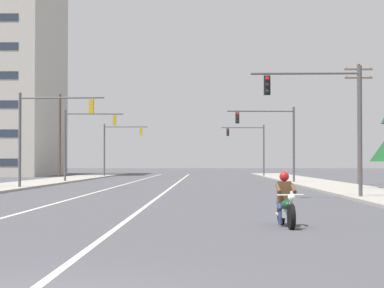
{
  "coord_description": "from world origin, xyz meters",
  "views": [
    {
      "loc": [
        2.3,
        -8.88,
        1.71
      ],
      "look_at": [
        1.78,
        19.75,
        2.44
      ],
      "focal_mm": 67.71,
      "sensor_mm": 36.0,
      "label": 1
    }
  ],
  "objects_px": {
    "traffic_signal_near_right": "(328,111)",
    "traffic_signal_mid_right": "(274,132)",
    "motorcycle_with_rider": "(286,205)",
    "traffic_signal_far_right": "(251,142)",
    "traffic_signal_far_left": "(117,142)",
    "utility_pole_right_far": "(359,120)",
    "utility_pole_left_far": "(60,134)",
    "traffic_signal_near_left": "(45,125)",
    "traffic_signal_mid_left": "(82,134)"
  },
  "relations": [
    {
      "from": "traffic_signal_far_left",
      "to": "utility_pole_right_far",
      "type": "bearing_deg",
      "value": -52.79
    },
    {
      "from": "traffic_signal_near_right",
      "to": "traffic_signal_mid_left",
      "type": "relative_size",
      "value": 1.0
    },
    {
      "from": "motorcycle_with_rider",
      "to": "traffic_signal_mid_right",
      "type": "xyz_separation_m",
      "value": [
        3.46,
        39.22,
        3.55
      ]
    },
    {
      "from": "traffic_signal_mid_left",
      "to": "utility_pole_right_far",
      "type": "distance_m",
      "value": 23.08
    },
    {
      "from": "traffic_signal_far_right",
      "to": "motorcycle_with_rider",
      "type": "bearing_deg",
      "value": -92.9
    },
    {
      "from": "motorcycle_with_rider",
      "to": "utility_pole_right_far",
      "type": "relative_size",
      "value": 0.24
    },
    {
      "from": "traffic_signal_far_left",
      "to": "utility_pole_left_far",
      "type": "distance_m",
      "value": 7.91
    },
    {
      "from": "traffic_signal_far_right",
      "to": "utility_pole_left_far",
      "type": "distance_m",
      "value": 22.74
    },
    {
      "from": "motorcycle_with_rider",
      "to": "traffic_signal_near_left",
      "type": "relative_size",
      "value": 0.35
    },
    {
      "from": "motorcycle_with_rider",
      "to": "traffic_signal_far_left",
      "type": "distance_m",
      "value": 66.08
    },
    {
      "from": "traffic_signal_mid_right",
      "to": "traffic_signal_near_left",
      "type": "bearing_deg",
      "value": -142.11
    },
    {
      "from": "motorcycle_with_rider",
      "to": "traffic_signal_near_right",
      "type": "height_order",
      "value": "traffic_signal_near_right"
    },
    {
      "from": "motorcycle_with_rider",
      "to": "traffic_signal_near_left",
      "type": "height_order",
      "value": "traffic_signal_near_left"
    },
    {
      "from": "traffic_signal_far_left",
      "to": "traffic_signal_far_right",
      "type": "bearing_deg",
      "value": 7.67
    },
    {
      "from": "motorcycle_with_rider",
      "to": "traffic_signal_near_right",
      "type": "xyz_separation_m",
      "value": [
        3.57,
        14.29,
        3.53
      ]
    },
    {
      "from": "traffic_signal_mid_left",
      "to": "utility_pole_right_far",
      "type": "relative_size",
      "value": 0.67
    },
    {
      "from": "motorcycle_with_rider",
      "to": "traffic_signal_far_right",
      "type": "relative_size",
      "value": 0.35
    },
    {
      "from": "traffic_signal_mid_right",
      "to": "traffic_signal_far_left",
      "type": "height_order",
      "value": "same"
    },
    {
      "from": "traffic_signal_far_left",
      "to": "utility_pole_left_far",
      "type": "bearing_deg",
      "value": -134.86
    },
    {
      "from": "traffic_signal_mid_right",
      "to": "utility_pole_right_far",
      "type": "xyz_separation_m",
      "value": [
        6.11,
        -3.39,
        0.83
      ]
    },
    {
      "from": "traffic_signal_mid_right",
      "to": "traffic_signal_mid_left",
      "type": "relative_size",
      "value": 1.0
    },
    {
      "from": "traffic_signal_near_left",
      "to": "motorcycle_with_rider",
      "type": "bearing_deg",
      "value": -65.12
    },
    {
      "from": "traffic_signal_far_right",
      "to": "utility_pole_right_far",
      "type": "bearing_deg",
      "value": -78.77
    },
    {
      "from": "motorcycle_with_rider",
      "to": "traffic_signal_near_right",
      "type": "distance_m",
      "value": 15.15
    },
    {
      "from": "traffic_signal_mid_left",
      "to": "traffic_signal_far_right",
      "type": "distance_m",
      "value": 29.55
    },
    {
      "from": "traffic_signal_mid_right",
      "to": "traffic_signal_mid_left",
      "type": "height_order",
      "value": "same"
    },
    {
      "from": "traffic_signal_near_right",
      "to": "traffic_signal_far_right",
      "type": "height_order",
      "value": "same"
    },
    {
      "from": "motorcycle_with_rider",
      "to": "traffic_signal_mid_right",
      "type": "height_order",
      "value": "traffic_signal_mid_right"
    },
    {
      "from": "traffic_signal_near_left",
      "to": "traffic_signal_far_left",
      "type": "distance_m",
      "value": 37.96
    },
    {
      "from": "traffic_signal_near_left",
      "to": "traffic_signal_near_right",
      "type": "bearing_deg",
      "value": -38.08
    },
    {
      "from": "motorcycle_with_rider",
      "to": "utility_pole_right_far",
      "type": "xyz_separation_m",
      "value": [
        9.56,
        35.83,
        4.38
      ]
    },
    {
      "from": "traffic_signal_near_right",
      "to": "utility_pole_left_far",
      "type": "distance_m",
      "value": 49.84
    },
    {
      "from": "traffic_signal_mid_left",
      "to": "utility_pole_left_far",
      "type": "xyz_separation_m",
      "value": [
        -5.36,
        17.11,
        0.7
      ]
    },
    {
      "from": "utility_pole_right_far",
      "to": "utility_pole_left_far",
      "type": "bearing_deg",
      "value": 139.68
    },
    {
      "from": "utility_pole_right_far",
      "to": "traffic_signal_near_right",
      "type": "bearing_deg",
      "value": -105.55
    },
    {
      "from": "traffic_signal_near_right",
      "to": "utility_pole_right_far",
      "type": "relative_size",
      "value": 0.67
    },
    {
      "from": "traffic_signal_mid_left",
      "to": "traffic_signal_far_left",
      "type": "distance_m",
      "value": 22.7
    },
    {
      "from": "motorcycle_with_rider",
      "to": "utility_pole_left_far",
      "type": "bearing_deg",
      "value": 106.9
    },
    {
      "from": "utility_pole_left_far",
      "to": "traffic_signal_near_left",
      "type": "bearing_deg",
      "value": -80.28
    },
    {
      "from": "traffic_signal_mid_left",
      "to": "utility_pole_left_far",
      "type": "height_order",
      "value": "utility_pole_left_far"
    },
    {
      "from": "traffic_signal_far_left",
      "to": "traffic_signal_mid_left",
      "type": "bearing_deg",
      "value": -90.5
    },
    {
      "from": "motorcycle_with_rider",
      "to": "traffic_signal_far_left",
      "type": "bearing_deg",
      "value": 100.86
    },
    {
      "from": "motorcycle_with_rider",
      "to": "utility_pole_left_far",
      "type": "height_order",
      "value": "utility_pole_left_far"
    },
    {
      "from": "traffic_signal_near_right",
      "to": "traffic_signal_mid_left",
      "type": "distance_m",
      "value": 32.19
    },
    {
      "from": "traffic_signal_near_left",
      "to": "traffic_signal_far_left",
      "type": "bearing_deg",
      "value": 89.98
    },
    {
      "from": "traffic_signal_near_right",
      "to": "traffic_signal_mid_right",
      "type": "distance_m",
      "value": 24.93
    },
    {
      "from": "traffic_signal_near_right",
      "to": "traffic_signal_far_right",
      "type": "xyz_separation_m",
      "value": [
        -0.18,
        52.64,
        -0.0
      ]
    },
    {
      "from": "traffic_signal_mid_right",
      "to": "traffic_signal_mid_left",
      "type": "bearing_deg",
      "value": 169.84
    },
    {
      "from": "traffic_signal_mid_left",
      "to": "utility_pole_right_far",
      "type": "xyz_separation_m",
      "value": [
        22.2,
        -6.28,
        0.86
      ]
    },
    {
      "from": "traffic_signal_near_left",
      "to": "traffic_signal_mid_right",
      "type": "bearing_deg",
      "value": 37.89
    }
  ]
}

